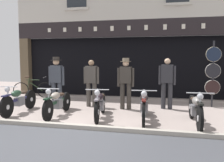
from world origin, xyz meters
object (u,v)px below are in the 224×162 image
shopkeeper_center (91,81)px  tyre_sign_pole (213,71)px  salesman_right (126,81)px  assistant_far_right (167,81)px  motorcycle_center_left (57,102)px  salesman_left (57,79)px  motorcycle_right (196,108)px  motorcycle_left (19,100)px  advert_board_near (94,59)px  motorcycle_center (100,103)px  motorcycle_center_right (144,105)px  leaning_bicycle (33,89)px

shopkeeper_center → tyre_sign_pole: (4.10, 0.88, 0.34)m
salesman_right → assistant_far_right: salesman_right is taller
motorcycle_center_left → salesman_left: 1.48m
motorcycle_right → motorcycle_left: bearing=-4.9°
motorcycle_left → assistant_far_right: (4.44, 1.72, 0.52)m
shopkeeper_center → advert_board_near: size_ratio=1.50×
motorcycle_center_left → salesman_right: 2.34m
motorcycle_center → salesman_right: size_ratio=1.14×
assistant_far_right → tyre_sign_pole: (1.53, 0.67, 0.31)m
salesman_right → motorcycle_right: bearing=143.1°
assistant_far_right → advert_board_near: bearing=-30.6°
motorcycle_center → motorcycle_right: size_ratio=0.94×
motorcycle_right → assistant_far_right: 2.09m
motorcycle_center_right → assistant_far_right: size_ratio=1.20×
assistant_far_right → leaning_bicycle: bearing=-5.5°
motorcycle_center_left → motorcycle_center: motorcycle_center is taller
motorcycle_center_left → advert_board_near: (-0.20, 4.18, 1.22)m
assistant_far_right → tyre_sign_pole: size_ratio=0.74×
salesman_left → tyre_sign_pole: bearing=-171.9°
motorcycle_center_right → tyre_sign_pole: bearing=-135.4°
motorcycle_center_right → salesman_left: 3.46m
motorcycle_left → salesman_left: 1.48m
motorcycle_center_right → leaning_bicycle: motorcycle_center_right is taller
motorcycle_center → leaning_bicycle: size_ratio=1.18×
advert_board_near → leaning_bicycle: size_ratio=0.66×
shopkeeper_center → advert_board_near: advert_board_near is taller
motorcycle_center_left → motorcycle_center: bearing=178.4°
salesman_left → leaning_bicycle: 2.59m
assistant_far_right → leaning_bicycle: assistant_far_right is taller
motorcycle_center → tyre_sign_pole: size_ratio=0.85×
motorcycle_center → motorcycle_center_right: size_ratio=0.96×
shopkeeper_center → motorcycle_left: bearing=41.1°
leaning_bicycle → motorcycle_center_right: bearing=45.4°
salesman_right → motorcycle_center: bearing=69.0°
motorcycle_right → motorcycle_center_right: bearing=-6.6°
motorcycle_center_right → salesman_left: salesman_left is taller
salesman_right → advert_board_near: bearing=-55.4°
motorcycle_right → salesman_right: 2.63m
motorcycle_center_left → motorcycle_center_right: 2.56m
motorcycle_left → motorcycle_center_right: motorcycle_center_right is taller
tyre_sign_pole → salesman_left: bearing=-167.0°
motorcycle_left → advert_board_near: size_ratio=1.82×
leaning_bicycle → tyre_sign_pole: bearing=71.6°
shopkeeper_center → leaning_bicycle: shopkeeper_center is taller
salesman_right → tyre_sign_pole: 3.05m
leaning_bicycle → assistant_far_right: bearing=64.1°
tyre_sign_pole → motorcycle_left: bearing=-158.2°
advert_board_near → motorcycle_left: bearing=-105.1°
salesman_left → leaning_bicycle: size_ratio=1.05×
motorcycle_center_right → tyre_sign_pole: tyre_sign_pole is taller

